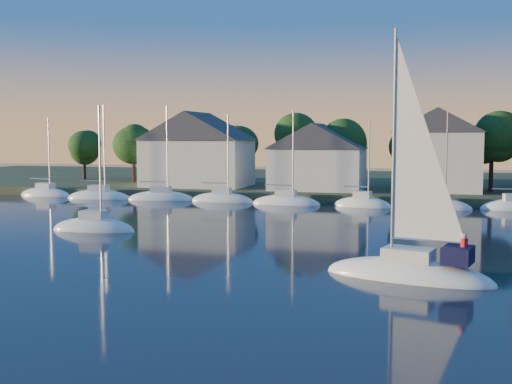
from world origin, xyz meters
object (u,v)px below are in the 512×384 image
at_px(hero_sailboat, 411,268).
at_px(drifting_sailboat_left, 94,230).
at_px(clubhouse_east, 437,149).
at_px(clubhouse_west, 198,148).
at_px(clubhouse_centre, 318,156).

distance_m(hero_sailboat, drifting_sailboat_left, 27.34).
height_order(hero_sailboat, drifting_sailboat_left, hero_sailboat).
bearing_deg(hero_sailboat, clubhouse_east, -77.89).
height_order(clubhouse_west, drifting_sailboat_left, clubhouse_west).
xyz_separation_m(clubhouse_centre, drifting_sailboat_left, (-12.37, -31.88, -5.04)).
distance_m(clubhouse_west, hero_sailboat, 52.48).
xyz_separation_m(clubhouse_east, hero_sailboat, (-1.21, -44.56, -5.40)).
distance_m(clubhouse_east, drifting_sailboat_left, 43.34).
bearing_deg(clubhouse_centre, hero_sailboat, -73.27).
relative_size(clubhouse_centre, clubhouse_east, 1.10).
relative_size(clubhouse_west, drifting_sailboat_left, 1.23).
distance_m(clubhouse_west, clubhouse_east, 30.02).
relative_size(clubhouse_centre, drifting_sailboat_left, 1.04).
distance_m(clubhouse_west, clubhouse_centre, 16.05).
xyz_separation_m(clubhouse_west, hero_sailboat, (28.79, -43.56, -5.33)).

